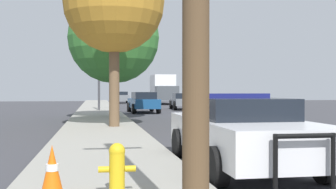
# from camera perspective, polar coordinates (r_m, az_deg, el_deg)

# --- Properties ---
(sidewalk_left) EXTENTS (3.00, 110.00, 0.13)m
(sidewalk_left) POSITION_cam_1_polar(r_m,az_deg,el_deg) (7.36, -7.97, -11.10)
(sidewalk_left) COLOR #99968C
(sidewalk_left) RESTS_ON ground_plane
(police_car) EXTENTS (2.11, 5.10, 1.49)m
(police_car) POSITION_cam_1_polar(r_m,az_deg,el_deg) (8.54, 9.70, -4.78)
(police_car) COLOR white
(police_car) RESTS_ON ground_plane
(fire_hydrant) EXTENTS (0.52, 0.23, 0.69)m
(fire_hydrant) POSITION_cam_1_polar(r_m,az_deg,el_deg) (5.95, -6.92, -9.64)
(fire_hydrant) COLOR gold
(fire_hydrant) RESTS_ON sidewalk_left
(traffic_light) EXTENTS (3.56, 0.35, 5.27)m
(traffic_light) POSITION_cam_1_polar(r_m,az_deg,el_deg) (30.91, -6.78, 4.79)
(traffic_light) COLOR #424247
(traffic_light) RESTS_ON sidewalk_left
(car_background_oncoming) EXTENTS (2.16, 4.49, 1.32)m
(car_background_oncoming) POSITION_cam_1_polar(r_m,az_deg,el_deg) (34.16, 2.08, -0.84)
(car_background_oncoming) COLOR slate
(car_background_oncoming) RESTS_ON ground_plane
(car_background_midblock) EXTENTS (2.02, 4.47, 1.44)m
(car_background_midblock) POSITION_cam_1_polar(r_m,az_deg,el_deg) (29.31, -3.36, -0.99)
(car_background_midblock) COLOR navy
(car_background_midblock) RESTS_ON ground_plane
(car_background_distant) EXTENTS (2.07, 4.42, 1.41)m
(car_background_distant) POSITION_cam_1_polar(r_m,az_deg,el_deg) (51.86, -6.46, -0.33)
(car_background_distant) COLOR slate
(car_background_distant) RESTS_ON ground_plane
(box_truck) EXTENTS (2.70, 6.96, 3.32)m
(box_truck) POSITION_cam_1_polar(r_m,az_deg,el_deg) (47.93, -0.66, 0.80)
(box_truck) COLOR #474C51
(box_truck) RESTS_ON ground_plane
(tree_sidewalk_near) EXTENTS (3.99, 3.99, 6.90)m
(tree_sidewalk_near) POSITION_cam_1_polar(r_m,az_deg,el_deg) (17.11, -7.31, 12.20)
(tree_sidewalk_near) COLOR brown
(tree_sidewalk_near) RESTS_ON sidewalk_left
(tree_sidewalk_mid) EXTENTS (4.89, 4.89, 6.70)m
(tree_sidewalk_mid) POSITION_cam_1_polar(r_m,az_deg,el_deg) (22.98, -7.35, 7.60)
(tree_sidewalk_mid) COLOR #4C3823
(tree_sidewalk_mid) RESTS_ON sidewalk_left
(traffic_cone) EXTENTS (0.31, 0.31, 0.68)m
(traffic_cone) POSITION_cam_1_polar(r_m,az_deg,el_deg) (6.03, -15.43, -9.79)
(traffic_cone) COLOR orange
(traffic_cone) RESTS_ON sidewalk_left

